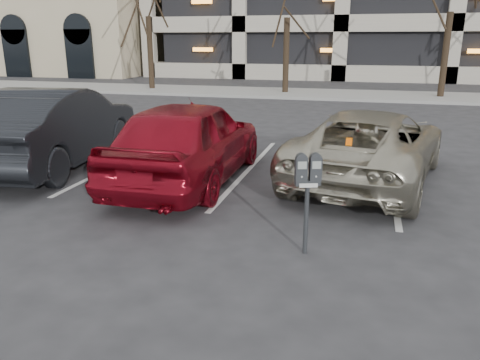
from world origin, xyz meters
TOP-DOWN VIEW (x-y plane):
  - ground at (0.00, 0.00)m, footprint 140.00×140.00m
  - sidewalk at (0.00, 16.00)m, footprint 80.00×4.00m
  - stall_lines at (-1.40, 2.30)m, footprint 16.90×5.20m
  - parking_meter at (0.22, -1.28)m, footprint 0.34×0.22m
  - suv_silver at (0.95, 2.18)m, footprint 3.15×5.17m
  - car_red at (-2.28, 1.26)m, footprint 1.87×4.59m
  - car_dark at (-5.38, 1.63)m, footprint 2.37×5.13m

SIDE VIEW (x-z plane):
  - ground at x=0.00m, z-range 0.00..0.00m
  - stall_lines at x=-1.40m, z-range 0.00..0.01m
  - sidewalk at x=0.00m, z-range 0.00..0.12m
  - suv_silver at x=0.95m, z-range 0.00..1.34m
  - car_red at x=-2.28m, z-range 0.00..1.56m
  - car_dark at x=-5.38m, z-range 0.00..1.63m
  - parking_meter at x=0.22m, z-range 0.33..1.58m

